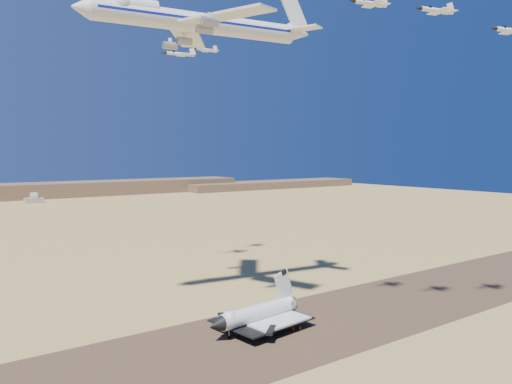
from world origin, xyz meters
TOP-DOWN VIEW (x-y plane):
  - ground at (0.00, 0.00)m, footprint 1200.00×1200.00m
  - runway at (0.00, 0.00)m, footprint 600.00×50.00m
  - ridgeline at (65.32, 527.31)m, footprint 960.00×90.00m
  - shuttle at (8.94, 6.63)m, footprint 35.61×24.58m
  - carrier_747 at (1.62, 33.55)m, footprint 85.10×65.17m
  - crew_a at (19.33, -1.83)m, footprint 0.52×0.66m
  - crew_b at (16.91, -1.38)m, footprint 0.90×0.93m
  - crew_c at (16.87, -0.99)m, footprint 1.03×0.93m
  - chase_jet_a at (36.14, -13.06)m, footprint 13.85×7.92m
  - chase_jet_b at (47.91, -27.73)m, footprint 13.79×7.97m
  - chase_jet_c at (70.87, -37.51)m, footprint 14.56×8.41m
  - chase_jet_e at (22.75, 84.38)m, footprint 15.73×8.96m
  - chase_jet_f at (40.21, 91.68)m, footprint 14.34×7.58m

SIDE VIEW (x-z plane):
  - ground at x=0.00m, z-range 0.00..0.00m
  - runway at x=0.00m, z-range 0.00..0.06m
  - crew_c at x=16.87m, z-range 0.06..1.64m
  - crew_a at x=19.33m, z-range 0.06..1.64m
  - crew_b at x=16.91m, z-range 0.06..1.75m
  - shuttle at x=8.94m, z-range -4.04..13.45m
  - ridgeline at x=65.32m, z-range -1.37..16.63m
  - chase_jet_c at x=70.87m, z-range 90.38..94.08m
  - chase_jet_b at x=47.91m, z-range 94.83..98.33m
  - chase_jet_e at x=22.75m, z-range 97.11..101.08m
  - carrier_747 at x=1.62m, z-range 88.57..109.70m
  - chase_jet_a at x=36.14m, z-range 98.30..101.80m
  - chase_jet_f at x=40.21m, z-range 102.36..105.93m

